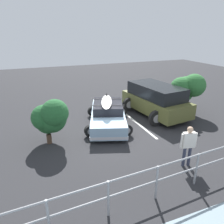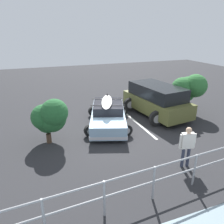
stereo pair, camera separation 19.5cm
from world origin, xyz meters
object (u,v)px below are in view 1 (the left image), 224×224
Objects in this scene: sedan_car at (108,115)px; suv_car at (155,99)px; person_bystander at (188,143)px; bush_near_left at (50,118)px; bush_near_right at (187,87)px.

suv_car is at bearing -172.30° from sedan_car.
person_bystander is at bearing 106.93° from sedan_car.
bush_near_right is (-8.12, -0.95, 0.38)m from bush_near_left.
sedan_car is 5.18m from bush_near_right.
bush_near_left reaches higher than sedan_car.
bush_near_right is (-1.93, 0.38, 0.63)m from suv_car.
bush_near_right is at bearing -173.36° from bush_near_left.
bush_near_left reaches higher than suv_car.
sedan_car is 1.90× the size of bush_near_right.
bush_near_right reaches higher than sedan_car.
bush_near_right is at bearing -179.45° from sedan_car.
sedan_car is 2.88× the size of person_bystander.
suv_car is at bearing -109.18° from person_bystander.
bush_near_left is (4.44, -3.70, 0.23)m from person_bystander.
sedan_car is at bearing 7.70° from suv_car.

